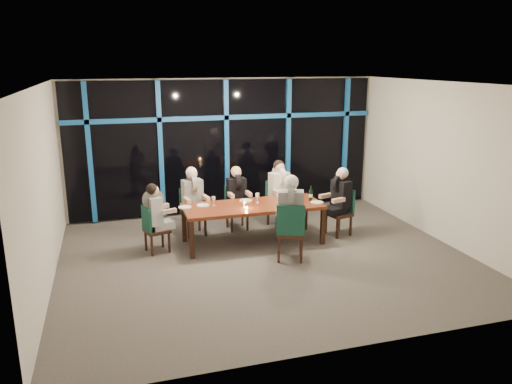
{
  "coord_description": "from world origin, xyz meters",
  "views": [
    {
      "loc": [
        -2.5,
        -7.8,
        3.37
      ],
      "look_at": [
        0.0,
        0.6,
        1.05
      ],
      "focal_mm": 35.0,
      "sensor_mm": 36.0,
      "label": 1
    }
  ],
  "objects_px": {
    "dining_table": "(253,208)",
    "diner_end_right": "(340,192)",
    "chair_far_right": "(278,200)",
    "diner_end_left": "(155,208)",
    "chair_end_left": "(152,227)",
    "wine_bottle": "(311,195)",
    "diner_far_right": "(280,184)",
    "diner_near_mid": "(291,205)",
    "diner_far_mid": "(237,189)",
    "chair_near_mid": "(290,229)",
    "water_pitcher": "(298,199)",
    "chair_far_left": "(192,209)",
    "chair_end_right": "(342,209)",
    "chair_far_mid": "(236,205)",
    "diner_far_left": "(193,191)"
  },
  "relations": [
    {
      "from": "dining_table",
      "to": "diner_end_right",
      "type": "relative_size",
      "value": 2.87
    },
    {
      "from": "diner_far_right",
      "to": "diner_end_left",
      "type": "bearing_deg",
      "value": -176.54
    },
    {
      "from": "chair_end_right",
      "to": "wine_bottle",
      "type": "xyz_separation_m",
      "value": [
        -0.69,
        -0.02,
        0.35
      ]
    },
    {
      "from": "diner_far_mid",
      "to": "chair_near_mid",
      "type": "bearing_deg",
      "value": -79.43
    },
    {
      "from": "diner_far_left",
      "to": "diner_far_right",
      "type": "xyz_separation_m",
      "value": [
        1.82,
        0.05,
        0.02
      ]
    },
    {
      "from": "dining_table",
      "to": "wine_bottle",
      "type": "bearing_deg",
      "value": -2.66
    },
    {
      "from": "chair_far_right",
      "to": "diner_near_mid",
      "type": "xyz_separation_m",
      "value": [
        -0.41,
        -1.85,
        0.46
      ]
    },
    {
      "from": "chair_near_mid",
      "to": "water_pitcher",
      "type": "bearing_deg",
      "value": -98.59
    },
    {
      "from": "chair_near_mid",
      "to": "diner_end_left",
      "type": "distance_m",
      "value": 2.43
    },
    {
      "from": "diner_far_mid",
      "to": "diner_near_mid",
      "type": "bearing_deg",
      "value": -77.95
    },
    {
      "from": "diner_end_right",
      "to": "wine_bottle",
      "type": "relative_size",
      "value": 3.01
    },
    {
      "from": "chair_far_mid",
      "to": "diner_near_mid",
      "type": "height_order",
      "value": "diner_near_mid"
    },
    {
      "from": "chair_far_left",
      "to": "water_pitcher",
      "type": "height_order",
      "value": "water_pitcher"
    },
    {
      "from": "chair_far_left",
      "to": "wine_bottle",
      "type": "height_order",
      "value": "wine_bottle"
    },
    {
      "from": "diner_end_right",
      "to": "water_pitcher",
      "type": "height_order",
      "value": "diner_end_right"
    },
    {
      "from": "diner_far_right",
      "to": "diner_far_left",
      "type": "bearing_deg",
      "value": 168.62
    },
    {
      "from": "chair_end_left",
      "to": "chair_far_right",
      "type": "bearing_deg",
      "value": -86.89
    },
    {
      "from": "dining_table",
      "to": "diner_end_right",
      "type": "distance_m",
      "value": 1.77
    },
    {
      "from": "diner_far_mid",
      "to": "diner_end_right",
      "type": "xyz_separation_m",
      "value": [
        1.84,
        -0.91,
        0.03
      ]
    },
    {
      "from": "chair_end_left",
      "to": "chair_near_mid",
      "type": "xyz_separation_m",
      "value": [
        2.23,
        -1.06,
        0.09
      ]
    },
    {
      "from": "dining_table",
      "to": "diner_near_mid",
      "type": "xyz_separation_m",
      "value": [
        0.4,
        -0.95,
        0.3
      ]
    },
    {
      "from": "diner_end_left",
      "to": "water_pitcher",
      "type": "xyz_separation_m",
      "value": [
        2.62,
        -0.24,
        0.02
      ]
    },
    {
      "from": "chair_far_left",
      "to": "diner_far_right",
      "type": "xyz_separation_m",
      "value": [
        1.83,
        -0.03,
        0.39
      ]
    },
    {
      "from": "chair_far_left",
      "to": "diner_end_left",
      "type": "xyz_separation_m",
      "value": [
        -0.78,
        -0.8,
        0.32
      ]
    },
    {
      "from": "chair_end_right",
      "to": "chair_far_left",
      "type": "bearing_deg",
      "value": -122.62
    },
    {
      "from": "diner_near_mid",
      "to": "diner_far_right",
      "type": "bearing_deg",
      "value": -83.31
    },
    {
      "from": "diner_far_right",
      "to": "diner_end_right",
      "type": "bearing_deg",
      "value": -55.94
    },
    {
      "from": "diner_end_left",
      "to": "diner_end_right",
      "type": "height_order",
      "value": "diner_end_right"
    },
    {
      "from": "chair_far_right",
      "to": "diner_end_left",
      "type": "xyz_separation_m",
      "value": [
        -2.59,
        -0.85,
        0.31
      ]
    },
    {
      "from": "chair_far_left",
      "to": "chair_near_mid",
      "type": "bearing_deg",
      "value": -63.26
    },
    {
      "from": "diner_end_right",
      "to": "wine_bottle",
      "type": "height_order",
      "value": "diner_end_right"
    },
    {
      "from": "chair_end_left",
      "to": "diner_near_mid",
      "type": "bearing_deg",
      "value": -128.35
    },
    {
      "from": "chair_end_left",
      "to": "wine_bottle",
      "type": "xyz_separation_m",
      "value": [
        3.01,
        -0.08,
        0.38
      ]
    },
    {
      "from": "chair_far_left",
      "to": "diner_end_right",
      "type": "distance_m",
      "value": 2.93
    },
    {
      "from": "diner_far_mid",
      "to": "diner_far_right",
      "type": "distance_m",
      "value": 0.91
    },
    {
      "from": "chair_near_mid",
      "to": "wine_bottle",
      "type": "xyz_separation_m",
      "value": [
        0.78,
        0.98,
        0.29
      ]
    },
    {
      "from": "chair_far_left",
      "to": "chair_end_right",
      "type": "distance_m",
      "value": 2.97
    },
    {
      "from": "chair_far_left",
      "to": "diner_end_right",
      "type": "bearing_deg",
      "value": -27.5
    },
    {
      "from": "dining_table",
      "to": "diner_far_right",
      "type": "height_order",
      "value": "diner_far_right"
    },
    {
      "from": "diner_near_mid",
      "to": "diner_end_left",
      "type": "bearing_deg",
      "value": -4.4
    },
    {
      "from": "diner_end_right",
      "to": "diner_near_mid",
      "type": "distance_m",
      "value": 1.63
    },
    {
      "from": "dining_table",
      "to": "diner_near_mid",
      "type": "height_order",
      "value": "diner_near_mid"
    },
    {
      "from": "chair_far_right",
      "to": "water_pitcher",
      "type": "relative_size",
      "value": 4.59
    },
    {
      "from": "dining_table",
      "to": "chair_far_left",
      "type": "xyz_separation_m",
      "value": [
        -1.01,
        0.85,
        -0.16
      ]
    },
    {
      "from": "chair_far_right",
      "to": "water_pitcher",
      "type": "xyz_separation_m",
      "value": [
        0.03,
        -1.08,
        0.32
      ]
    },
    {
      "from": "diner_far_right",
      "to": "chair_end_left",
      "type": "bearing_deg",
      "value": -176.58
    },
    {
      "from": "chair_far_left",
      "to": "diner_end_right",
      "type": "xyz_separation_m",
      "value": [
        2.76,
        -0.9,
        0.37
      ]
    },
    {
      "from": "chair_end_right",
      "to": "diner_end_right",
      "type": "height_order",
      "value": "diner_end_right"
    },
    {
      "from": "chair_end_left",
      "to": "diner_far_right",
      "type": "distance_m",
      "value": 2.83
    },
    {
      "from": "chair_far_mid",
      "to": "diner_far_right",
      "type": "relative_size",
      "value": 0.96
    }
  ]
}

